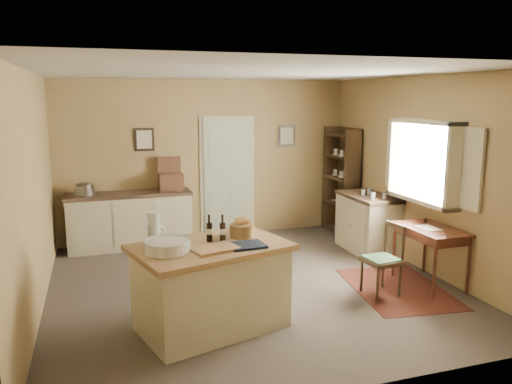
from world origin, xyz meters
TOP-DOWN VIEW (x-y plane):
  - ground at (0.00, 0.00)m, footprint 5.00×5.00m
  - wall_back at (0.00, 2.50)m, footprint 5.00×0.10m
  - wall_front at (0.00, -2.50)m, footprint 5.00×0.10m
  - wall_left at (-2.50, 0.00)m, footprint 0.10×5.00m
  - wall_right at (2.50, 0.00)m, footprint 0.10×5.00m
  - ceiling at (0.00, 0.00)m, footprint 5.00×5.00m
  - door at (0.35, 2.47)m, footprint 0.97×0.06m
  - framed_prints at (0.20, 2.48)m, footprint 2.82×0.02m
  - window at (2.42, -0.20)m, footprint 0.25×1.99m
  - work_island at (-0.76, -1.01)m, footprint 1.76×1.38m
  - sideboard at (-1.34, 2.20)m, footprint 1.96×0.56m
  - rug at (1.75, -0.69)m, footprint 1.30×1.73m
  - writing_desk at (2.20, -0.69)m, footprint 0.57×0.94m
  - desk_chair at (1.43, -0.77)m, footprint 0.44×0.44m
  - right_cabinet at (2.20, 0.85)m, footprint 0.62×1.11m
  - shelving_unit at (2.35, 2.00)m, footprint 0.32×0.85m

SIDE VIEW (x-z plane):
  - ground at x=0.00m, z-range 0.00..0.00m
  - rug at x=1.75m, z-range 0.00..0.01m
  - desk_chair at x=1.43m, z-range 0.00..0.87m
  - right_cabinet at x=2.20m, z-range -0.04..0.95m
  - sideboard at x=-1.34m, z-range -0.11..1.07m
  - work_island at x=-0.76m, z-range -0.12..1.08m
  - writing_desk at x=2.20m, z-range 0.26..1.08m
  - shelving_unit at x=2.35m, z-range 0.00..1.88m
  - door at x=0.35m, z-range 0.00..2.11m
  - wall_back at x=0.00m, z-range 0.00..2.70m
  - wall_front at x=0.00m, z-range 0.00..2.70m
  - wall_left at x=-2.50m, z-range 0.00..2.70m
  - wall_right at x=2.50m, z-range 0.00..2.70m
  - window at x=2.42m, z-range 0.99..2.11m
  - framed_prints at x=0.20m, z-range 1.53..1.91m
  - ceiling at x=0.00m, z-range 2.70..2.70m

